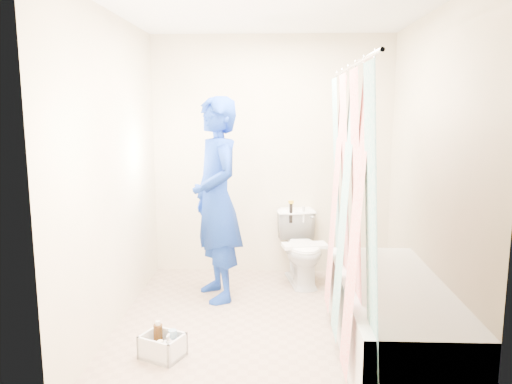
{
  "coord_description": "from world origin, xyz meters",
  "views": [
    {
      "loc": [
        0.04,
        -3.73,
        1.69
      ],
      "look_at": [
        -0.12,
        0.41,
        0.99
      ],
      "focal_mm": 35.0,
      "sensor_mm": 36.0,
      "label": 1
    }
  ],
  "objects_px": {
    "toilet": "(302,248)",
    "cleaning_caddy": "(163,347)",
    "plumber": "(216,200)",
    "bathtub": "(391,315)"
  },
  "relations": [
    {
      "from": "toilet",
      "to": "cleaning_caddy",
      "type": "height_order",
      "value": "toilet"
    },
    {
      "from": "toilet",
      "to": "cleaning_caddy",
      "type": "distance_m",
      "value": 1.86
    },
    {
      "from": "toilet",
      "to": "plumber",
      "type": "xyz_separation_m",
      "value": [
        -0.78,
        -0.41,
        0.55
      ]
    },
    {
      "from": "toilet",
      "to": "cleaning_caddy",
      "type": "bearing_deg",
      "value": -133.81
    },
    {
      "from": "bathtub",
      "to": "plumber",
      "type": "distance_m",
      "value": 1.76
    },
    {
      "from": "cleaning_caddy",
      "to": "toilet",
      "type": "bearing_deg",
      "value": 81.24
    },
    {
      "from": "plumber",
      "to": "cleaning_caddy",
      "type": "relative_size",
      "value": 5.32
    },
    {
      "from": "bathtub",
      "to": "plumber",
      "type": "xyz_separation_m",
      "value": [
        -1.33,
        0.97,
        0.63
      ]
    },
    {
      "from": "plumber",
      "to": "toilet",
      "type": "bearing_deg",
      "value": 92.66
    },
    {
      "from": "bathtub",
      "to": "plumber",
      "type": "bearing_deg",
      "value": 143.85
    }
  ]
}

